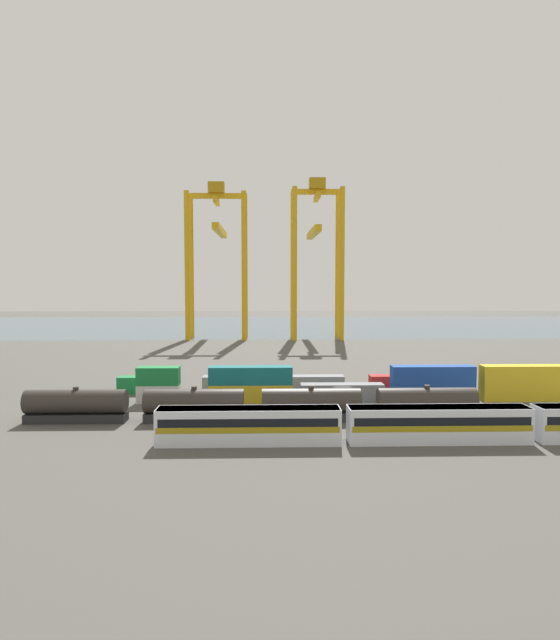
% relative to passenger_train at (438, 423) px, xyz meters
% --- Properties ---
extents(ground_plane, '(420.00, 420.00, 0.00)m').
position_rel_passenger_train_xyz_m(ground_plane, '(-7.76, 58.68, -2.14)').
color(ground_plane, '#4C4944').
extents(harbour_water, '(400.00, 110.00, 0.01)m').
position_rel_passenger_train_xyz_m(harbour_water, '(-7.76, 159.89, -2.14)').
color(harbour_water, '#475B6B').
rests_on(harbour_water, ground_plane).
extents(passenger_train, '(61.11, 3.14, 3.90)m').
position_rel_passenger_train_xyz_m(passenger_train, '(0.00, 0.00, 0.00)').
color(passenger_train, silver).
rests_on(passenger_train, ground_plane).
extents(freight_tank_row, '(56.46, 2.96, 4.42)m').
position_rel_passenger_train_xyz_m(freight_tank_row, '(-20.43, 9.69, -0.05)').
color(freight_tank_row, '#232326').
rests_on(freight_tank_row, ground_plane).
extents(shipping_container_0, '(6.04, 2.44, 2.60)m').
position_rel_passenger_train_xyz_m(shipping_container_0, '(-34.32, 20.40, -0.84)').
color(shipping_container_0, silver).
rests_on(shipping_container_0, ground_plane).
extents(shipping_container_1, '(6.04, 2.44, 2.60)m').
position_rel_passenger_train_xyz_m(shipping_container_1, '(-34.32, 20.40, 1.76)').
color(shipping_container_1, '#197538').
rests_on(shipping_container_1, shipping_container_0).
extents(shipping_container_2, '(12.10, 2.44, 2.60)m').
position_rel_passenger_train_xyz_m(shipping_container_2, '(-21.00, 20.40, -0.84)').
color(shipping_container_2, gold).
rests_on(shipping_container_2, ground_plane).
extents(shipping_container_3, '(12.10, 2.44, 2.60)m').
position_rel_passenger_train_xyz_m(shipping_container_3, '(-21.00, 20.40, 1.76)').
color(shipping_container_3, '#146066').
rests_on(shipping_container_3, shipping_container_2).
extents(shipping_container_4, '(12.10, 2.44, 2.60)m').
position_rel_passenger_train_xyz_m(shipping_container_4, '(-7.67, 20.40, -0.84)').
color(shipping_container_4, slate).
rests_on(shipping_container_4, ground_plane).
extents(shipping_container_5, '(12.10, 2.44, 2.60)m').
position_rel_passenger_train_xyz_m(shipping_container_5, '(5.66, 20.40, -0.84)').
color(shipping_container_5, '#1C4299').
rests_on(shipping_container_5, ground_plane).
extents(shipping_container_6, '(12.10, 2.44, 2.60)m').
position_rel_passenger_train_xyz_m(shipping_container_6, '(5.66, 20.40, 1.76)').
color(shipping_container_6, '#1C4299').
rests_on(shipping_container_6, shipping_container_5).
extents(shipping_container_7, '(12.10, 2.44, 2.60)m').
position_rel_passenger_train_xyz_m(shipping_container_7, '(18.99, 20.40, -0.84)').
color(shipping_container_7, gold).
rests_on(shipping_container_7, ground_plane).
extents(shipping_container_8, '(12.10, 2.44, 2.60)m').
position_rel_passenger_train_xyz_m(shipping_container_8, '(18.99, 20.40, 1.76)').
color(shipping_container_8, gold).
rests_on(shipping_container_8, shipping_container_7).
extents(shipping_container_9, '(6.04, 2.44, 2.60)m').
position_rel_passenger_train_xyz_m(shipping_container_9, '(-38.97, 27.39, -0.84)').
color(shipping_container_9, '#197538').
rests_on(shipping_container_9, ground_plane).
extents(shipping_container_10, '(6.04, 2.44, 2.60)m').
position_rel_passenger_train_xyz_m(shipping_container_10, '(-25.72, 27.39, -0.84)').
color(shipping_container_10, slate).
rests_on(shipping_container_10, ground_plane).
extents(shipping_container_11, '(12.10, 2.44, 2.60)m').
position_rel_passenger_train_xyz_m(shipping_container_11, '(-12.46, 27.39, -0.84)').
color(shipping_container_11, slate).
rests_on(shipping_container_11, ground_plane).
extents(shipping_container_12, '(6.04, 2.44, 2.60)m').
position_rel_passenger_train_xyz_m(shipping_container_12, '(0.80, 27.39, -0.84)').
color(shipping_container_12, '#AD211C').
rests_on(shipping_container_12, ground_plane).
extents(gantry_crane_west, '(18.41, 34.72, 47.37)m').
position_rel_passenger_train_xyz_m(gantry_crane_west, '(-33.55, 110.98, 26.46)').
color(gantry_crane_west, gold).
rests_on(gantry_crane_west, ground_plane).
extents(gantry_crane_central, '(15.72, 33.58, 48.72)m').
position_rel_passenger_train_xyz_m(gantry_crane_central, '(-3.11, 110.75, 26.75)').
color(gantry_crane_central, gold).
rests_on(gantry_crane_central, ground_plane).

